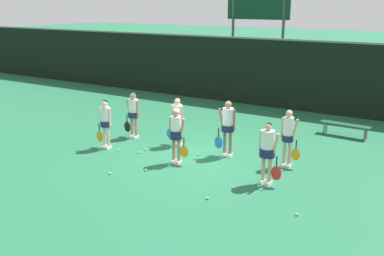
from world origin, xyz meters
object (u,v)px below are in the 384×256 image
(tennis_ball_0, at_px, (199,154))
(tennis_ball_4, at_px, (168,131))
(bench_courtside, at_px, (345,126))
(tennis_ball_5, at_px, (207,198))
(tennis_ball_6, at_px, (119,150))
(player_5, at_px, (228,124))
(tennis_ball_2, at_px, (270,158))
(player_1, at_px, (176,131))
(tennis_ball_9, at_px, (110,173))
(player_4, at_px, (177,118))
(player_6, at_px, (288,134))
(tennis_ball_8, at_px, (297,214))
(tennis_ball_3, at_px, (146,150))
(player_3, at_px, (133,111))
(tennis_ball_1, at_px, (146,170))
(scoreboard, at_px, (258,11))
(player_2, at_px, (268,148))
(player_0, at_px, (105,120))
(tennis_ball_7, at_px, (139,153))

(tennis_ball_0, bearing_deg, tennis_ball_4, 144.17)
(bench_courtside, distance_m, tennis_ball_5, 7.47)
(tennis_ball_6, bearing_deg, player_5, 23.86)
(tennis_ball_2, height_order, tennis_ball_5, tennis_ball_5)
(player_1, height_order, tennis_ball_9, player_1)
(bench_courtside, relative_size, player_5, 1.01)
(player_1, height_order, player_4, player_1)
(tennis_ball_5, height_order, tennis_ball_6, tennis_ball_5)
(player_6, xyz_separation_m, tennis_ball_8, (1.33, -2.90, -0.96))
(tennis_ball_3, xyz_separation_m, tennis_ball_5, (3.58, -2.20, 0.00))
(player_3, distance_m, tennis_ball_1, 3.54)
(player_1, xyz_separation_m, player_5, (0.99, 1.38, 0.06))
(player_3, bearing_deg, tennis_ball_0, -7.73)
(tennis_ball_0, relative_size, tennis_ball_1, 1.06)
(tennis_ball_2, bearing_deg, tennis_ball_5, -93.07)
(tennis_ball_4, height_order, tennis_ball_5, same)
(scoreboard, distance_m, player_3, 9.27)
(player_2, bearing_deg, tennis_ball_2, 116.18)
(player_2, relative_size, tennis_ball_1, 25.98)
(player_4, relative_size, tennis_ball_2, 25.45)
(tennis_ball_0, relative_size, tennis_ball_9, 1.00)
(player_1, distance_m, player_6, 3.27)
(player_1, distance_m, player_4, 1.73)
(bench_courtside, xyz_separation_m, player_1, (-3.61, -5.55, 0.61))
(player_5, bearing_deg, player_0, -167.40)
(player_4, height_order, tennis_ball_7, player_4)
(tennis_ball_6, bearing_deg, tennis_ball_5, -21.54)
(player_6, relative_size, tennis_ball_5, 23.98)
(tennis_ball_8, distance_m, tennis_ball_9, 5.34)
(player_1, xyz_separation_m, tennis_ball_6, (-2.24, -0.05, -0.96))
(tennis_ball_5, distance_m, tennis_ball_9, 3.16)
(bench_courtside, height_order, tennis_ball_5, bench_courtside)
(player_3, height_order, tennis_ball_7, player_3)
(bench_courtside, bearing_deg, player_4, -134.25)
(bench_courtside, distance_m, player_2, 5.70)
(player_2, relative_size, tennis_ball_4, 23.75)
(player_1, distance_m, tennis_ball_7, 1.79)
(player_2, height_order, tennis_ball_2, player_2)
(player_5, distance_m, tennis_ball_1, 2.95)
(player_6, bearing_deg, tennis_ball_0, -173.29)
(scoreboard, relative_size, tennis_ball_8, 79.32)
(player_3, relative_size, player_6, 0.96)
(player_3, distance_m, player_6, 5.69)
(tennis_ball_4, height_order, tennis_ball_9, tennis_ball_4)
(scoreboard, xyz_separation_m, tennis_ball_8, (6.19, -11.47, -4.21))
(player_6, bearing_deg, player_4, 176.43)
(player_1, bearing_deg, player_6, 22.31)
(tennis_ball_0, xyz_separation_m, tennis_ball_5, (1.89, -2.71, 0.00))
(tennis_ball_4, bearing_deg, tennis_ball_1, -64.17)
(tennis_ball_0, distance_m, tennis_ball_9, 3.01)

